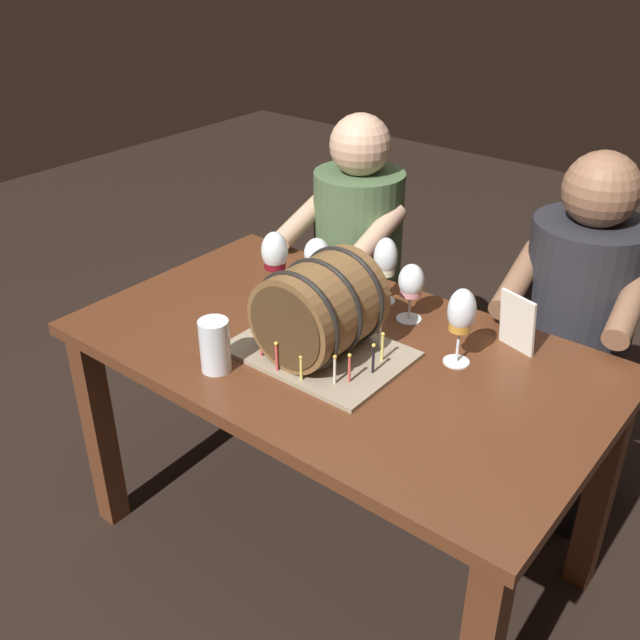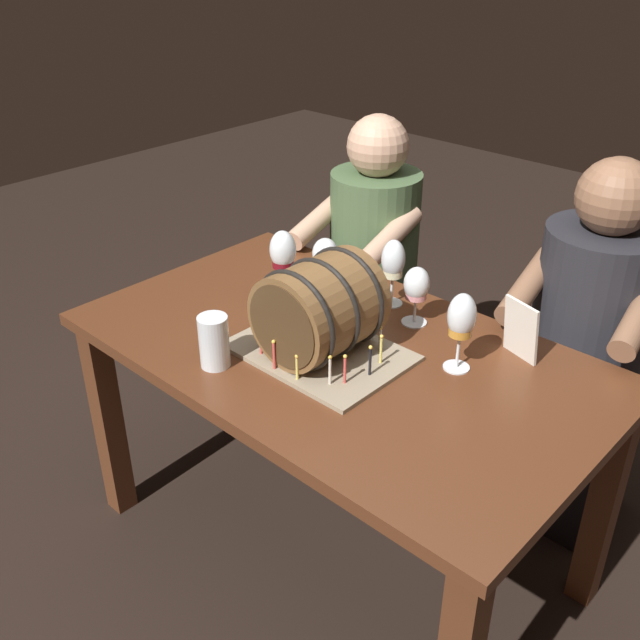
# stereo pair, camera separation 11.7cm
# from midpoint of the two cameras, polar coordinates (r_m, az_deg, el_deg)

# --- Properties ---
(ground_plane) EXTENTS (8.00, 8.00, 0.00)m
(ground_plane) POSITION_cam_midpoint_polar(r_m,az_deg,el_deg) (2.38, -0.29, -17.20)
(ground_plane) COLOR black
(dining_table) EXTENTS (1.40, 0.82, 0.73)m
(dining_table) POSITION_cam_midpoint_polar(r_m,az_deg,el_deg) (1.97, -0.34, -4.79)
(dining_table) COLOR #562D19
(dining_table) RESTS_ON ground
(barrel_cake) EXTENTS (0.44, 0.32, 0.27)m
(barrel_cake) POSITION_cam_midpoint_polar(r_m,az_deg,el_deg) (1.82, -1.84, 0.65)
(barrel_cake) COLOR gray
(barrel_cake) RESTS_ON dining_table
(wine_glass_white) EXTENTS (0.07, 0.07, 0.20)m
(wine_glass_white) POSITION_cam_midpoint_polar(r_m,az_deg,el_deg) (2.08, 3.54, 4.67)
(wine_glass_white) COLOR white
(wine_glass_white) RESTS_ON dining_table
(wine_glass_rose) EXTENTS (0.07, 0.07, 0.17)m
(wine_glass_rose) POSITION_cam_midpoint_polar(r_m,az_deg,el_deg) (1.99, 5.49, 2.83)
(wine_glass_rose) COLOR white
(wine_glass_rose) RESTS_ON dining_table
(wine_glass_empty) EXTENTS (0.08, 0.08, 0.18)m
(wine_glass_empty) POSITION_cam_midpoint_polar(r_m,az_deg,el_deg) (2.11, -1.83, 5.09)
(wine_glass_empty) COLOR white
(wine_glass_empty) RESTS_ON dining_table
(wine_glass_amber) EXTENTS (0.07, 0.07, 0.21)m
(wine_glass_amber) POSITION_cam_midpoint_polar(r_m,az_deg,el_deg) (1.80, 9.20, 0.43)
(wine_glass_amber) COLOR white
(wine_glass_amber) RESTS_ON dining_table
(wine_glass_red) EXTENTS (0.08, 0.08, 0.21)m
(wine_glass_red) POSITION_cam_midpoint_polar(r_m,az_deg,el_deg) (2.10, -5.17, 5.15)
(wine_glass_red) COLOR white
(wine_glass_red) RESTS_ON dining_table
(beer_pint) EXTENTS (0.08, 0.08, 0.14)m
(beer_pint) POSITION_cam_midpoint_polar(r_m,az_deg,el_deg) (1.81, -10.06, -2.10)
(beer_pint) COLOR white
(beer_pint) RESTS_ON dining_table
(menu_card) EXTENTS (0.11, 0.06, 0.16)m
(menu_card) POSITION_cam_midpoint_polar(r_m,az_deg,el_deg) (1.91, 13.52, -0.24)
(menu_card) COLOR silver
(menu_card) RESTS_ON dining_table
(person_seated_left) EXTENTS (0.39, 0.48, 1.15)m
(person_seated_left) POSITION_cam_midpoint_polar(r_m,az_deg,el_deg) (2.67, 1.58, 2.55)
(person_seated_left) COLOR #2A3A24
(person_seated_left) RESTS_ON ground
(person_seated_right) EXTENTS (0.41, 0.50, 1.18)m
(person_seated_right) POSITION_cam_midpoint_polar(r_m,az_deg,el_deg) (2.33, 17.51, -2.73)
(person_seated_right) COLOR black
(person_seated_right) RESTS_ON ground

